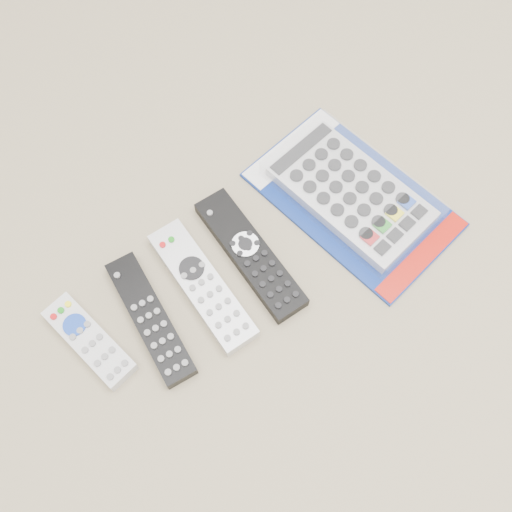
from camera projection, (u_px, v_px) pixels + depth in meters
remote_small_grey at (89, 341)px, 0.77m from camera, size 0.06×0.15×0.02m
remote_slim_black at (151, 319)px, 0.78m from camera, size 0.07×0.20×0.02m
remote_silver_dvd at (202, 285)px, 0.80m from camera, size 0.07×0.21×0.02m
remote_large_black at (250, 254)px, 0.82m from camera, size 0.07×0.22×0.02m
jumbo_remote_packaged at (352, 192)px, 0.86m from camera, size 0.21×0.32×0.04m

